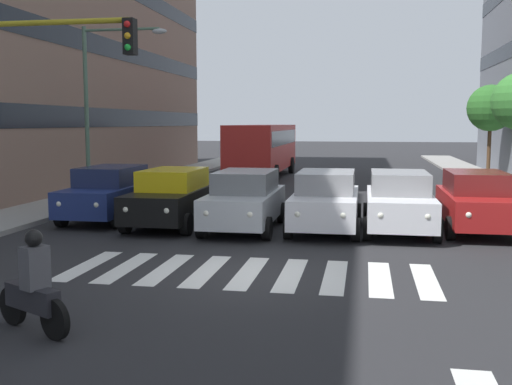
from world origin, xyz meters
name	(u,v)px	position (x,y,z in m)	size (l,w,h in m)	color
ground_plane	(248,273)	(0.00, 0.00, 0.00)	(180.00, 180.00, 0.00)	#262628
crosswalk_markings	(248,272)	(0.00, 0.00, 0.00)	(7.65, 2.80, 0.01)	silver
car_0	(477,201)	(-5.55, -5.92, 0.89)	(2.02, 4.44, 1.72)	maroon
car_1	(399,201)	(-3.35, -5.43, 0.89)	(2.02, 4.44, 1.72)	silver
car_2	(326,200)	(-1.27, -5.26, 0.89)	(2.02, 4.44, 1.72)	silver
car_3	(245,200)	(1.07, -5.01, 0.89)	(2.02, 4.44, 1.72)	#B2B7BC
car_4	(172,197)	(3.38, -5.27, 0.89)	(2.02, 4.44, 1.72)	black
car_5	(110,193)	(5.71, -6.00, 0.89)	(2.02, 4.44, 1.72)	navy
bus_behind_traffic	(263,145)	(3.38, -21.90, 1.86)	(2.78, 10.50, 3.00)	red
motorcycle_with_rider	(33,290)	(2.46, 4.10, 0.65)	(1.56, 0.86, 1.57)	black
traffic_light_gantry	(2,96)	(5.72, -0.36, 3.72)	(4.63, 0.36, 5.50)	#AD991E
street_lamp_right	(101,93)	(7.46, -9.36, 4.24)	(3.30, 0.28, 6.54)	#4C6B56
street_tree_3	(491,108)	(-8.94, -22.08, 3.90)	(2.49, 2.49, 5.01)	#513823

